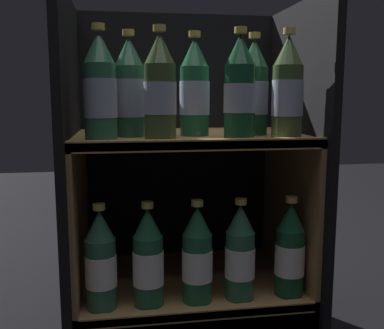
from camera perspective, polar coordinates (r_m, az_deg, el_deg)
fridge_back_wall at (r=1.36m, az=-1.77°, el=-0.04°), size 0.60×0.02×0.88m
fridge_side_left at (r=1.15m, az=-15.00°, el=-1.94°), size 0.02×0.43×0.88m
fridge_side_right at (r=1.23m, az=13.07°, el=-1.16°), size 0.02×0.43×0.88m
shelf_lower at (r=1.24m, az=-0.37°, el=-15.63°), size 0.56×0.39×0.17m
shelf_upper at (r=1.16m, az=-0.41°, el=-3.86°), size 0.56×0.39×0.55m
bottle_upper_front_0 at (r=0.99m, az=-11.60°, el=9.26°), size 0.07×0.07×0.24m
bottle_upper_front_1 at (r=0.99m, az=-4.08°, el=9.45°), size 0.07×0.07×0.24m
bottle_upper_front_2 at (r=1.02m, az=6.08°, el=9.42°), size 0.07×0.07×0.24m
bottle_upper_front_3 at (r=1.06m, az=12.04°, el=9.20°), size 0.07×0.07×0.24m
bottle_upper_back_0 at (r=1.07m, az=-7.93°, el=9.28°), size 0.07×0.07×0.24m
bottle_upper_back_1 at (r=1.08m, az=0.33°, el=9.38°), size 0.07×0.07×0.24m
bottle_upper_back_2 at (r=1.11m, az=7.83°, el=9.28°), size 0.07×0.07×0.24m
bottle_lower_front_0 at (r=1.06m, az=-11.51°, el=-12.10°), size 0.07×0.07×0.24m
bottle_lower_front_1 at (r=1.06m, az=-5.58°, el=-11.98°), size 0.07×0.07×0.24m
bottle_lower_front_2 at (r=1.07m, az=0.92°, el=-11.66°), size 0.07×0.07×0.24m
bottle_lower_front_3 at (r=1.09m, az=6.11°, el=-11.31°), size 0.07×0.07×0.24m
bottle_lower_front_4 at (r=1.13m, az=12.32°, el=-10.78°), size 0.07×0.07×0.24m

